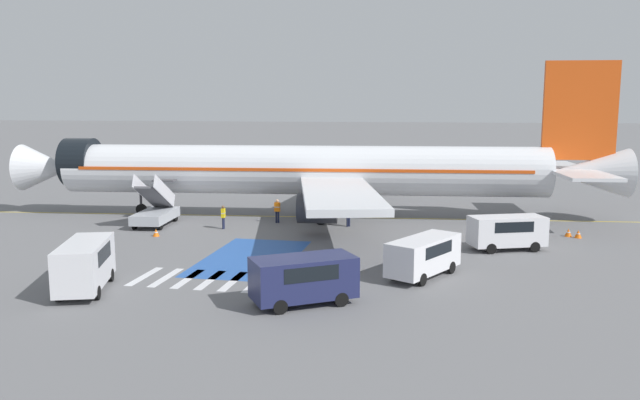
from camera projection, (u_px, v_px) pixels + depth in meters
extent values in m
plane|color=slate|center=(301.00, 217.00, 49.56)|extent=(600.00, 600.00, 0.00)
cube|color=gold|center=(303.00, 217.00, 49.61)|extent=(81.41, 8.46, 0.01)
cube|color=#2856A8|center=(251.00, 257.00, 36.26)|extent=(5.16, 9.75, 0.01)
cube|color=silver|center=(145.00, 276.00, 32.24)|extent=(0.44, 3.60, 0.01)
cube|color=silver|center=(166.00, 277.00, 32.01)|extent=(0.44, 3.60, 0.01)
cube|color=silver|center=(188.00, 279.00, 31.79)|extent=(0.44, 3.60, 0.01)
cube|color=silver|center=(210.00, 280.00, 31.56)|extent=(0.44, 3.60, 0.01)
cube|color=silver|center=(233.00, 281.00, 31.33)|extent=(0.44, 3.60, 0.01)
cube|color=silver|center=(256.00, 282.00, 31.11)|extent=(0.44, 3.60, 0.01)
cube|color=silver|center=(279.00, 284.00, 30.88)|extent=(0.44, 3.60, 0.01)
cylinder|color=silver|center=(302.00, 170.00, 49.06)|extent=(38.00, 7.65, 3.85)
cone|color=silver|center=(47.00, 168.00, 50.95)|extent=(4.60, 4.18, 3.78)
cone|color=silver|center=(588.00, 173.00, 47.10)|extent=(6.12, 4.26, 3.70)
cylinder|color=black|center=(81.00, 162.00, 50.61)|extent=(2.69, 4.11, 3.89)
cube|color=#DB4C14|center=(302.00, 168.00, 49.03)|extent=(35.00, 7.42, 0.24)
cube|color=silver|center=(338.00, 192.00, 40.47)|extent=(8.36, 16.86, 0.44)
cylinder|color=#38383D|center=(317.00, 208.00, 42.16)|extent=(2.88, 2.33, 2.06)
cube|color=silver|center=(350.00, 167.00, 57.21)|extent=(5.24, 16.39, 0.44)
cylinder|color=#38383D|center=(332.00, 183.00, 56.18)|extent=(2.88, 2.33, 2.06)
cube|color=#DB4C14|center=(580.00, 111.00, 46.49)|extent=(5.40, 0.90, 7.36)
cube|color=silver|center=(585.00, 175.00, 43.60)|extent=(4.07, 6.48, 0.24)
cube|color=silver|center=(555.00, 165.00, 50.81)|extent=(4.07, 6.48, 0.24)
cylinder|color=#38383D|center=(141.00, 191.00, 50.52)|extent=(0.20, 0.20, 2.94)
cylinder|color=black|center=(141.00, 209.00, 50.74)|extent=(0.86, 0.36, 0.84)
cylinder|color=#38383D|center=(321.00, 200.00, 46.20)|extent=(0.24, 0.24, 2.62)
cylinder|color=black|center=(321.00, 217.00, 46.40)|extent=(1.15, 0.71, 1.10)
cylinder|color=#38383D|center=(327.00, 189.00, 52.16)|extent=(0.24, 0.24, 2.62)
cylinder|color=black|center=(327.00, 204.00, 52.36)|extent=(1.15, 0.71, 1.10)
cube|color=#ADB2BA|center=(155.00, 216.00, 45.99)|extent=(2.67, 5.00, 0.70)
cylinder|color=black|center=(152.00, 216.00, 47.78)|extent=(0.29, 0.72, 0.70)
cylinder|color=black|center=(175.00, 217.00, 47.61)|extent=(0.29, 0.72, 0.70)
cylinder|color=black|center=(135.00, 225.00, 44.47)|extent=(0.29, 0.72, 0.70)
cylinder|color=black|center=(160.00, 225.00, 44.30)|extent=(0.29, 0.72, 0.70)
cube|color=#4C4C51|center=(155.00, 198.00, 45.78)|extent=(1.84, 4.27, 2.18)
cube|color=#4C4C51|center=(165.00, 180.00, 47.88)|extent=(1.75, 1.26, 0.12)
cube|color=silver|center=(144.00, 191.00, 45.78)|extent=(0.51, 4.49, 2.88)
cube|color=silver|center=(165.00, 191.00, 45.64)|extent=(0.51, 4.49, 2.88)
cube|color=#38383D|center=(429.00, 177.00, 70.68)|extent=(9.50, 3.32, 0.60)
cube|color=silver|center=(390.00, 171.00, 71.86)|extent=(2.27, 2.55, 1.60)
cube|color=black|center=(381.00, 168.00, 72.09)|extent=(0.22, 2.00, 0.70)
cylinder|color=#B7BCC4|center=(433.00, 164.00, 70.35)|extent=(6.59, 2.83, 2.26)
cylinder|color=gold|center=(433.00, 164.00, 70.35)|extent=(0.55, 2.33, 2.31)
cylinder|color=black|center=(391.00, 180.00, 70.73)|extent=(0.98, 0.36, 0.96)
cylinder|color=black|center=(395.00, 177.00, 72.99)|extent=(0.98, 0.36, 0.96)
cylinder|color=black|center=(433.00, 181.00, 69.45)|extent=(0.98, 0.36, 0.96)
cylinder|color=black|center=(435.00, 179.00, 71.71)|extent=(0.98, 0.36, 0.96)
cylinder|color=black|center=(456.00, 182.00, 68.74)|extent=(0.98, 0.36, 0.96)
cylinder|color=black|center=(458.00, 179.00, 71.00)|extent=(0.98, 0.36, 0.96)
cube|color=silver|center=(424.00, 254.00, 32.01)|extent=(3.86, 5.11, 1.71)
cube|color=black|center=(424.00, 247.00, 31.95)|extent=(2.85, 3.20, 0.62)
cylinder|color=black|center=(422.00, 280.00, 30.48)|extent=(0.48, 0.66, 0.64)
cylinder|color=black|center=(394.00, 274.00, 31.49)|extent=(0.48, 0.66, 0.64)
cylinder|color=black|center=(451.00, 267.00, 32.78)|extent=(0.48, 0.66, 0.64)
cylinder|color=black|center=(424.00, 263.00, 33.79)|extent=(0.48, 0.66, 0.64)
cube|color=silver|center=(507.00, 231.00, 38.02)|extent=(4.88, 3.33, 1.76)
cube|color=black|center=(507.00, 224.00, 37.96)|extent=(2.99, 2.64, 0.63)
cylinder|color=black|center=(521.00, 241.00, 39.21)|extent=(0.67, 0.41, 0.64)
cylinder|color=black|center=(535.00, 247.00, 37.55)|extent=(0.67, 0.41, 0.64)
cylinder|color=black|center=(479.00, 243.00, 38.75)|extent=(0.67, 0.41, 0.64)
cylinder|color=black|center=(491.00, 249.00, 37.08)|extent=(0.67, 0.41, 0.64)
cube|color=silver|center=(85.00, 263.00, 29.54)|extent=(3.29, 5.24, 2.03)
cube|color=black|center=(84.00, 254.00, 29.47)|extent=(2.63, 3.15, 0.73)
cylinder|color=black|center=(76.00, 276.00, 31.08)|extent=(0.39, 0.67, 0.64)
cylinder|color=black|center=(111.00, 275.00, 31.29)|extent=(0.39, 0.67, 0.64)
cylinder|color=black|center=(58.00, 294.00, 28.09)|extent=(0.39, 0.67, 0.64)
cylinder|color=black|center=(97.00, 293.00, 28.31)|extent=(0.39, 0.67, 0.64)
cube|color=#1E234C|center=(304.00, 277.00, 27.57)|extent=(4.94, 4.19, 1.81)
cube|color=black|center=(304.00, 268.00, 27.51)|extent=(3.24, 3.11, 0.65)
cylinder|color=black|center=(280.00, 307.00, 26.32)|extent=(0.65, 0.51, 0.64)
cylinder|color=black|center=(267.00, 294.00, 28.07)|extent=(0.65, 0.51, 0.64)
cylinder|color=black|center=(341.00, 299.00, 27.35)|extent=(0.65, 0.51, 0.64)
cylinder|color=black|center=(325.00, 288.00, 29.10)|extent=(0.65, 0.51, 0.64)
cylinder|color=#191E38|center=(224.00, 223.00, 44.77)|extent=(0.14, 0.14, 0.82)
cylinder|color=#191E38|center=(223.00, 223.00, 44.60)|extent=(0.14, 0.14, 0.82)
cube|color=yellow|center=(223.00, 213.00, 44.57)|extent=(0.24, 0.43, 0.65)
cube|color=silver|center=(223.00, 213.00, 44.57)|extent=(0.25, 0.44, 0.06)
sphere|color=brown|center=(223.00, 207.00, 44.51)|extent=(0.22, 0.22, 0.22)
cylinder|color=#191E38|center=(276.00, 217.00, 46.99)|extent=(0.14, 0.14, 0.87)
cylinder|color=#191E38|center=(278.00, 217.00, 46.94)|extent=(0.14, 0.14, 0.87)
cube|color=orange|center=(277.00, 207.00, 46.84)|extent=(0.44, 0.26, 0.69)
cube|color=silver|center=(277.00, 207.00, 46.84)|extent=(0.45, 0.27, 0.06)
sphere|color=tan|center=(277.00, 201.00, 46.78)|extent=(0.24, 0.24, 0.24)
cylinder|color=#191E38|center=(347.00, 221.00, 45.50)|extent=(0.14, 0.14, 0.82)
cylinder|color=#191E38|center=(349.00, 221.00, 45.59)|extent=(0.14, 0.14, 0.82)
cube|color=yellow|center=(348.00, 211.00, 45.44)|extent=(0.45, 0.45, 0.65)
cube|color=silver|center=(348.00, 211.00, 45.44)|extent=(0.47, 0.47, 0.06)
sphere|color=beige|center=(348.00, 205.00, 45.37)|extent=(0.22, 0.22, 0.22)
cone|color=orange|center=(568.00, 233.00, 42.07)|extent=(0.49, 0.49, 0.54)
cylinder|color=white|center=(568.00, 232.00, 42.06)|extent=(0.27, 0.27, 0.06)
cone|color=orange|center=(578.00, 234.00, 41.62)|extent=(0.49, 0.49, 0.54)
cylinder|color=white|center=(578.00, 234.00, 41.61)|extent=(0.27, 0.27, 0.06)
cone|color=orange|center=(156.00, 233.00, 42.16)|extent=(0.46, 0.46, 0.51)
cylinder|color=white|center=(156.00, 232.00, 42.16)|extent=(0.25, 0.25, 0.06)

